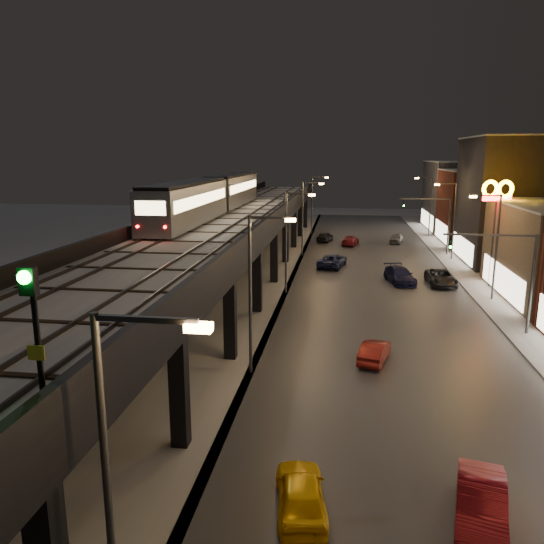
{
  "coord_description": "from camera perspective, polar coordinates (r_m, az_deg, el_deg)",
  "views": [
    {
      "loc": [
        4.33,
        -14.81,
        12.15
      ],
      "look_at": [
        -0.06,
        17.17,
        5.0
      ],
      "focal_mm": 35.0,
      "sensor_mm": 36.0,
      "label": 1
    }
  ],
  "objects": [
    {
      "name": "car_far_white",
      "position": [
        76.02,
        5.71,
        3.76
      ],
      "size": [
        2.55,
        4.33,
        1.38
      ],
      "primitive_type": "imported",
      "rotation": [
        0.0,
        0.0,
        2.9
      ],
      "color": "black",
      "rests_on": "ground"
    },
    {
      "name": "streetlight_right_3",
      "position": [
        65.37,
        18.8,
        5.76
      ],
      "size": [
        2.56,
        0.28,
        9.0
      ],
      "color": "#38383A",
      "rests_on": "ground"
    },
    {
      "name": "traffic_light_rig_a",
      "position": [
        39.31,
        24.66,
        0.11
      ],
      "size": [
        6.1,
        0.34,
        7.0
      ],
      "color": "#38383A",
      "rests_on": "ground"
    },
    {
      "name": "sidewalk_right",
      "position": [
        52.92,
        22.0,
        -1.63
      ],
      "size": [
        4.0,
        120.0,
        0.14
      ],
      "primitive_type": "cube",
      "color": "#9FA1A8",
      "rests_on": "ground"
    },
    {
      "name": "viaduct_parapet_streetside",
      "position": [
        47.48,
        0.53,
        6.08
      ],
      "size": [
        0.3,
        100.0,
        1.1
      ],
      "primitive_type": "cube",
      "color": "black",
      "rests_on": "elevated_viaduct"
    },
    {
      "name": "rail_signal",
      "position": [
        12.21,
        -24.39,
        -3.85
      ],
      "size": [
        0.38,
        0.45,
        3.28
      ],
      "color": "black",
      "rests_on": "viaduct_trackbed"
    },
    {
      "name": "traffic_light_rig_b",
      "position": [
        68.22,
        17.55,
        5.47
      ],
      "size": [
        6.1,
        0.34,
        7.0
      ],
      "color": "#38383A",
      "rests_on": "ground"
    },
    {
      "name": "car_mid_dark",
      "position": [
        73.38,
        8.42,
        3.34
      ],
      "size": [
        2.62,
        4.72,
        1.29
      ],
      "primitive_type": "imported",
      "rotation": [
        0.0,
        0.0,
        2.95
      ],
      "color": "maroon",
      "rests_on": "ground"
    },
    {
      "name": "streetlight_left_4",
      "position": [
        82.24,
        4.51,
        7.63
      ],
      "size": [
        2.57,
        0.28,
        9.0
      ],
      "color": "#38383A",
      "rests_on": "ground"
    },
    {
      "name": "elevated_viaduct",
      "position": [
        48.22,
        -4.64,
        4.66
      ],
      "size": [
        9.0,
        100.0,
        6.3
      ],
      "color": "black",
      "rests_on": "ground"
    },
    {
      "name": "building_d",
      "position": [
        66.01,
        25.31,
        6.9
      ],
      "size": [
        12.2,
        13.2,
        14.16
      ],
      "color": "black",
      "rests_on": "ground"
    },
    {
      "name": "streetlight_left_0",
      "position": [
        12.91,
        -16.23,
        -20.46
      ],
      "size": [
        2.57,
        0.28,
        9.0
      ],
      "color": "#38383A",
      "rests_on": "ground"
    },
    {
      "name": "building_e",
      "position": [
        79.6,
        22.23,
        6.48
      ],
      "size": [
        12.2,
        12.2,
        10.16
      ],
      "color": "#571F17",
      "rests_on": "ground"
    },
    {
      "name": "streetlight_right_4",
      "position": [
        83.03,
        16.51,
        7.21
      ],
      "size": [
        2.56,
        0.28,
        9.0
      ],
      "color": "#38383A",
      "rests_on": "ground"
    },
    {
      "name": "car_onc_red",
      "position": [
        76.39,
        13.23,
        3.51
      ],
      "size": [
        2.29,
        4.1,
        1.32
      ],
      "primitive_type": "imported",
      "rotation": [
        0.0,
        0.0,
        -0.2
      ],
      "color": "slate",
      "rests_on": "ground"
    },
    {
      "name": "road_surface",
      "position": [
        51.36,
        11.13,
        -1.4
      ],
      "size": [
        17.0,
        120.0,
        0.06
      ],
      "primitive_type": "cube",
      "color": "#46474D",
      "rests_on": "ground"
    },
    {
      "name": "car_near_white",
      "position": [
        32.59,
        10.98,
        -8.46
      ],
      "size": [
        2.24,
        4.03,
        1.26
      ],
      "primitive_type": "imported",
      "rotation": [
        0.0,
        0.0,
        2.89
      ],
      "color": "maroon",
      "rests_on": "ground"
    },
    {
      "name": "ground",
      "position": [
        19.64,
        -7.4,
        -25.86
      ],
      "size": [
        220.0,
        220.0,
        0.0
      ],
      "primitive_type": "plane",
      "color": "silver"
    },
    {
      "name": "car_taxi",
      "position": [
        19.81,
        3.12,
        -22.81
      ],
      "size": [
        2.26,
        4.39,
        1.43
      ],
      "primitive_type": "imported",
      "rotation": [
        0.0,
        0.0,
        3.28
      ],
      "color": "#F9BD08",
      "rests_on": "ground"
    },
    {
      "name": "building_f",
      "position": [
        93.14,
        20.17,
        7.69
      ],
      "size": [
        12.2,
        16.2,
        11.16
      ],
      "color": "#35353A",
      "rests_on": "ground"
    },
    {
      "name": "streetlight_left_1",
      "position": [
        29.05,
        -1.84,
        -1.29
      ],
      "size": [
        2.57,
        0.28,
        9.0
      ],
      "color": "#38383A",
      "rests_on": "ground"
    },
    {
      "name": "streetlight_left_2",
      "position": [
        46.57,
        1.87,
        3.95
      ],
      "size": [
        2.57,
        0.28,
        9.0
      ],
      "color": "#38383A",
      "rests_on": "ground"
    },
    {
      "name": "streetlight_left_3",
      "position": [
        64.36,
        3.55,
        6.3
      ],
      "size": [
        2.57,
        0.28,
        9.0
      ],
      "color": "#38383A",
      "rests_on": "ground"
    },
    {
      "name": "car_onc_white",
      "position": [
        52.52,
        13.57,
        -0.39
      ],
      "size": [
        3.14,
        5.56,
        1.52
      ],
      "primitive_type": "imported",
      "rotation": [
        0.0,
        0.0,
        0.2
      ],
      "color": "#131539",
      "rests_on": "ground"
    },
    {
      "name": "car_mid_silver",
      "position": [
        58.68,
        6.5,
        1.2
      ],
      "size": [
        3.47,
        5.68,
        1.47
      ],
      "primitive_type": "imported",
      "rotation": [
        0.0,
        0.0,
        2.94
      ],
      "color": "#19214D",
      "rests_on": "ground"
    },
    {
      "name": "viaduct_parapet_far",
      "position": [
        49.34,
        -9.6,
        6.15
      ],
      "size": [
        0.3,
        100.0,
        1.1
      ],
      "primitive_type": "cube",
      "color": "black",
      "rests_on": "elevated_viaduct"
    },
    {
      "name": "streetlight_right_2",
      "position": [
        47.96,
        22.74,
        3.23
      ],
      "size": [
        2.56,
        0.28,
        9.0
      ],
      "color": "#38383A",
      "rests_on": "ground"
    },
    {
      "name": "sign_mcdonalds",
      "position": [
        52.62,
        23.03,
        7.07
      ],
      "size": [
        2.95,
        0.84,
        9.95
      ],
      "color": "#38383A",
      "rests_on": "ground"
    },
    {
      "name": "car_onc_silver",
      "position": [
        20.45,
        21.53,
        -22.4
      ],
      "size": [
        2.5,
        4.72,
        1.48
      ],
      "primitive_type": "imported",
      "rotation": [
        0.0,
        0.0,
        -0.22
      ],
      "color": "maroon",
      "rests_on": "ground"
    },
    {
      "name": "viaduct_trackbed",
      "position": [
        48.25,
        -4.64,
        5.59
      ],
      "size": [
        8.4,
        100.0,
        0.32
      ],
      "color": "#B2B7C1",
      "rests_on": "elevated_viaduct"
    },
    {
      "name": "subway_train",
      "position": [
        52.93,
        -6.3,
        8.26
      ],
      "size": [
        2.86,
        34.82,
        3.41
      ],
      "color": "gray",
      "rests_on": "viaduct_trackbed"
    },
    {
      "name": "car_onc_dark",
      "position": [
        52.59,
        17.73,
        -0.66
      ],
      "size": [
        2.57,
        5.29,
        1.45
      ],
      "primitive_type": "imported",
      "rotation": [
        0.0,
        0.0,
        0.03
      ],
      "color": "black",
      "rests_on": "ground"
    },
    {
      "name": "under_viaduct_pavement",
      "position": [
        52.29,
        -3.8,
        -0.94
      ],
      "size": [
        11.0,
        120.0,
        0.06
      ],
      "primitive_type": "cube",
      "color": "#9FA1A8",
      "rests_on": "ground"
    }
  ]
}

